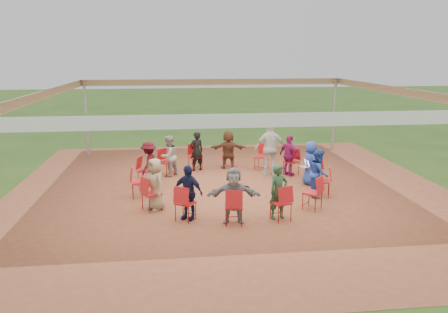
{
  "coord_description": "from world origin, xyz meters",
  "views": [
    {
      "loc": [
        -1.64,
        -12.35,
        3.98
      ],
      "look_at": [
        -0.16,
        0.3,
        0.97
      ],
      "focal_mm": 35.0,
      "sensor_mm": 36.0,
      "label": 1
    }
  ],
  "objects": [
    {
      "name": "chair_5",
      "position": [
        -1.91,
        1.87,
        0.45
      ],
      "size": [
        0.61,
        0.61,
        0.9
      ],
      "primitive_type": null,
      "rotation": [
        0.0,
        0.0,
        -2.35
      ],
      "color": "red",
      "rests_on": "ground"
    },
    {
      "name": "person_seated_5",
      "position": [
        -2.42,
        0.82,
        0.69
      ],
      "size": [
        0.7,
        0.98,
        1.37
      ],
      "primitive_type": "imported",
      "rotation": [
        0.0,
        0.0,
        -1.9
      ],
      "color": "#3D0911",
      "rests_on": "ground"
    },
    {
      "name": "chair_1",
      "position": [
        2.25,
        1.45,
        0.45
      ],
      "size": [
        0.6,
        0.59,
        0.9
      ],
      "primitive_type": null,
      "rotation": [
        0.0,
        0.0,
        2.14
      ],
      "color": "red",
      "rests_on": "ground"
    },
    {
      "name": "chair_4",
      "position": [
        -0.91,
        2.51,
        0.45
      ],
      "size": [
        0.54,
        0.56,
        0.9
      ],
      "primitive_type": null,
      "rotation": [
        0.0,
        0.0,
        -2.79
      ],
      "color": "red",
      "rests_on": "ground"
    },
    {
      "name": "chair_2",
      "position": [
        1.4,
        2.28,
        0.45
      ],
      "size": [
        0.59,
        0.59,
        0.9
      ],
      "primitive_type": null,
      "rotation": [
        0.0,
        0.0,
        2.59
      ],
      "color": "red",
      "rests_on": "ground"
    },
    {
      "name": "person_seated_7",
      "position": [
        -1.34,
        -2.18,
        0.69
      ],
      "size": [
        0.9,
        0.77,
        1.37
      ],
      "primitive_type": "imported",
      "rotation": [
        0.0,
        0.0,
        -0.55
      ],
      "color": "#151A3C",
      "rests_on": "ground"
    },
    {
      "name": "chair_8",
      "position": [
        -2.25,
        -1.45,
        0.45
      ],
      "size": [
        0.6,
        0.59,
        0.9
      ],
      "primitive_type": null,
      "rotation": [
        0.0,
        0.0,
        -1.0
      ],
      "color": "red",
      "rests_on": "ground"
    },
    {
      "name": "person_seated_8",
      "position": [
        -0.26,
        -2.54,
        0.69
      ],
      "size": [
        1.31,
        0.6,
        1.37
      ],
      "primitive_type": "imported",
      "rotation": [
        0.0,
        0.0,
        -0.1
      ],
      "color": "gray",
      "rests_on": "ground"
    },
    {
      "name": "person_seated_3",
      "position": [
        -0.87,
        2.4,
        0.69
      ],
      "size": [
        0.58,
        0.48,
        1.37
      ],
      "primitive_type": "imported",
      "rotation": [
        0.0,
        0.0,
        -2.79
      ],
      "color": "black",
      "rests_on": "ground"
    },
    {
      "name": "chair_6",
      "position": [
        -2.53,
        0.86,
        0.45
      ],
      "size": [
        0.55,
        0.54,
        0.9
      ],
      "primitive_type": null,
      "rotation": [
        0.0,
        0.0,
        -1.9
      ],
      "color": "red",
      "rests_on": "ground"
    },
    {
      "name": "person_seated_10",
      "position": [
        2.42,
        -0.82,
        0.69
      ],
      "size": [
        0.58,
        0.75,
        1.37
      ],
      "primitive_type": "imported",
      "rotation": [
        0.0,
        0.0,
        1.24
      ],
      "color": "#23429F",
      "rests_on": "ground"
    },
    {
      "name": "ground",
      "position": [
        0.0,
        0.0,
        0.0
      ],
      "size": [
        80.0,
        80.0,
        0.0
      ],
      "primitive_type": "plane",
      "color": "#294816",
      "rests_on": "ground"
    },
    {
      "name": "chair_9",
      "position": [
        -1.4,
        -2.28,
        0.45
      ],
      "size": [
        0.59,
        0.59,
        0.9
      ],
      "primitive_type": null,
      "rotation": [
        0.0,
        0.0,
        -0.55
      ],
      "color": "red",
      "rests_on": "ground"
    },
    {
      "name": "person_seated_1",
      "position": [
        2.15,
        1.38,
        0.69
      ],
      "size": [
        0.78,
        0.9,
        1.37
      ],
      "primitive_type": "imported",
      "rotation": [
        0.0,
        0.0,
        2.14
      ],
      "color": "#931961",
      "rests_on": "ground"
    },
    {
      "name": "chair_13",
      "position": [
        2.53,
        -0.86,
        0.45
      ],
      "size": [
        0.55,
        0.54,
        0.9
      ],
      "primitive_type": null,
      "rotation": [
        0.0,
        0.0,
        1.24
      ],
      "color": "red",
      "rests_on": "ground"
    },
    {
      "name": "chair_11",
      "position": [
        0.91,
        -2.51,
        0.45
      ],
      "size": [
        0.54,
        0.56,
        0.9
      ],
      "primitive_type": null,
      "rotation": [
        0.0,
        0.0,
        0.35
      ],
      "color": "red",
      "rests_on": "ground"
    },
    {
      "name": "person_seated_4",
      "position": [
        -1.82,
        1.79,
        0.69
      ],
      "size": [
        0.74,
        0.74,
        1.37
      ],
      "primitive_type": "imported",
      "rotation": [
        0.0,
        0.0,
        -2.35
      ],
      "color": "#9F988D",
      "rests_on": "ground"
    },
    {
      "name": "chair_10",
      "position": [
        -0.27,
        -2.66,
        0.45
      ],
      "size": [
        0.46,
        0.48,
        0.9
      ],
      "primitive_type": null,
      "rotation": [
        0.0,
        0.0,
        -0.1
      ],
      "color": "red",
      "rests_on": "ground"
    },
    {
      "name": "person_seated_9",
      "position": [
        0.87,
        -2.4,
        0.69
      ],
      "size": [
        0.58,
        0.48,
        1.37
      ],
      "primitive_type": "imported",
      "rotation": [
        0.0,
        0.0,
        0.35
      ],
      "color": "#25492C",
      "rests_on": "ground"
    },
    {
      "name": "person_seated_0",
      "position": [
        2.53,
        0.31,
        0.69
      ],
      "size": [
        0.45,
        0.71,
        1.37
      ],
      "primitive_type": "imported",
      "rotation": [
        0.0,
        0.0,
        1.69
      ],
      "color": "#23429F",
      "rests_on": "ground"
    },
    {
      "name": "standing_person",
      "position": [
        1.54,
        1.54,
        0.91
      ],
      "size": [
        1.09,
        0.59,
        1.81
      ],
      "primitive_type": "imported",
      "rotation": [
        0.0,
        0.0,
        3.19
      ],
      "color": "silver",
      "rests_on": "ground"
    },
    {
      "name": "tent",
      "position": [
        0.0,
        0.0,
        2.37
      ],
      "size": [
        10.33,
        10.33,
        3.0
      ],
      "color": "#B2B2B7",
      "rests_on": "ground"
    },
    {
      "name": "person_seated_2",
      "position": [
        0.26,
        2.54,
        0.69
      ],
      "size": [
        1.31,
        0.6,
        1.37
      ],
      "primitive_type": "imported",
      "rotation": [
        0.0,
        0.0,
        3.04
      ],
      "color": "brown",
      "rests_on": "ground"
    },
    {
      "name": "laptop",
      "position": [
        2.38,
        0.29,
        0.65
      ],
      "size": [
        0.3,
        0.36,
        0.23
      ],
      "rotation": [
        0.0,
        0.0,
        1.69
      ],
      "color": "#B7B7BC",
      "rests_on": "ground"
    },
    {
      "name": "cable_coil",
      "position": [
        0.46,
        0.14,
        0.02
      ],
      "size": [
        0.43,
        0.43,
        0.03
      ],
      "rotation": [
        0.0,
        0.0,
        0.35
      ],
      "color": "black",
      "rests_on": "ground"
    },
    {
      "name": "chair_7",
      "position": [
        -2.65,
        -0.33,
        0.45
      ],
      "size": [
        0.49,
        0.47,
        0.9
      ],
      "primitive_type": null,
      "rotation": [
        0.0,
        0.0,
        -1.45
      ],
      "color": "red",
      "rests_on": "ground"
    },
    {
      "name": "dirt_patch",
      "position": [
        0.0,
        0.0,
        0.01
      ],
      "size": [
        13.0,
        13.0,
        0.0
      ],
      "primitive_type": "plane",
      "color": "brown",
      "rests_on": "ground"
    },
    {
      "name": "chair_3",
      "position": [
        0.27,
        2.66,
        0.45
      ],
      "size": [
        0.46,
        0.48,
        0.9
      ],
      "primitive_type": null,
      "rotation": [
        0.0,
        0.0,
        3.04
      ],
      "color": "red",
      "rests_on": "ground"
    },
    {
      "name": "chair_0",
      "position": [
        2.65,
        0.33,
        0.45
      ],
      "size": [
        0.49,
        0.47,
        0.9
      ],
      "primitive_type": null,
      "rotation": [
        0.0,
        0.0,
        1.69
      ],
      "color": "red",
      "rests_on": "ground"
    },
    {
      "name": "chair_12",
      "position": [
        1.91,
        -1.87,
        0.45
      ],
      "size": [
        0.61,
        0.61,
        0.9
      ],
      "primitive_type": null,
      "rotation": [
        0.0,
        0.0,
        0.8
      ],
      "color": "red",
      "rests_on": "ground"
    },
    {
      "name": "person_seated_6",
      "position": [
        -2.15,
        -1.38,
        0.69
      ],
      "size": [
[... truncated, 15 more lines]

